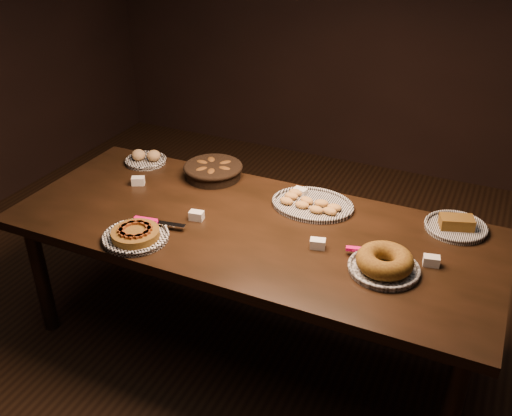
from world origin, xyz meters
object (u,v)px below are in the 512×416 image
at_px(apple_tart_plate, 136,235).
at_px(madeleine_platter, 312,204).
at_px(buffet_table, 250,237).
at_px(bundt_cake_plate, 384,263).

xyz_separation_m(apple_tart_plate, madeleine_platter, (0.64, 0.64, -0.00)).
xyz_separation_m(buffet_table, madeleine_platter, (0.21, 0.29, 0.09)).
distance_m(apple_tart_plate, madeleine_platter, 0.91).
height_order(apple_tart_plate, bundt_cake_plate, bundt_cake_plate).
bearing_deg(apple_tart_plate, buffet_table, 24.77).
height_order(madeleine_platter, bundt_cake_plate, bundt_cake_plate).
xyz_separation_m(madeleine_platter, bundt_cake_plate, (0.48, -0.40, 0.02)).
bearing_deg(buffet_table, bundt_cake_plate, -8.59).
height_order(buffet_table, bundt_cake_plate, bundt_cake_plate).
bearing_deg(bundt_cake_plate, madeleine_platter, 143.78).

